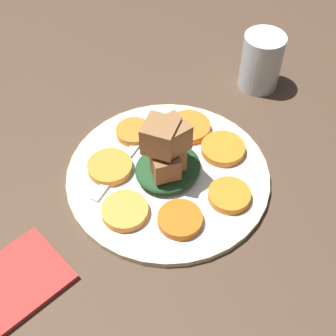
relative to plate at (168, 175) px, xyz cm
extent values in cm
cube|color=#4C3828|center=(0.00, 0.00, -1.52)|extent=(120.00, 120.00, 2.00)
cylinder|color=beige|center=(0.00, 0.00, -0.02)|extent=(28.29, 28.29, 1.00)
cylinder|color=white|center=(0.00, 0.00, 0.03)|extent=(22.63, 22.63, 1.00)
cylinder|color=orange|center=(5.47, -5.97, 1.13)|extent=(6.23, 6.23, 1.11)
cylinder|color=#F99438|center=(8.73, 1.14, 1.13)|extent=(6.10, 6.10, 1.11)
cylinder|color=#D76115|center=(4.50, 6.95, 1.13)|extent=(5.76, 5.76, 1.11)
cylinder|color=orange|center=(-2.89, 8.72, 1.13)|extent=(5.65, 5.65, 1.11)
cylinder|color=orange|center=(-8.47, 2.53, 1.13)|extent=(6.30, 6.30, 1.11)
cylinder|color=orange|center=(-8.01, -3.90, 1.13)|extent=(6.42, 6.42, 1.11)
cylinder|color=orange|center=(-1.38, -8.86, 1.13)|extent=(5.22, 5.22, 1.11)
ellipsoid|color=#1E4723|center=(0.00, 0.00, 1.62)|extent=(9.47, 8.52, 2.08)
cube|color=olive|center=(-0.07, 0.07, 4.66)|extent=(5.37, 5.37, 3.99)
cube|color=#9E754C|center=(-0.42, -0.10, 4.38)|extent=(4.57, 4.57, 3.44)
cube|color=brown|center=(1.50, 1.03, 4.39)|extent=(4.63, 4.63, 3.46)
cube|color=olive|center=(1.28, 0.46, 8.78)|extent=(5.46, 5.46, 4.08)
cube|color=olive|center=(-0.26, 0.62, 8.47)|extent=(4.31, 4.31, 3.87)
cube|color=silver|center=(4.60, -5.25, 0.78)|extent=(12.10, 5.16, 0.40)
cube|color=silver|center=(-1.98, -7.56, 0.78)|extent=(2.19, 2.68, 0.40)
cube|color=silver|center=(-4.67, -9.57, 0.78)|extent=(4.72, 1.91, 0.40)
cube|color=silver|center=(-4.89, -8.94, 0.78)|extent=(4.72, 1.91, 0.40)
cube|color=silver|center=(-5.11, -8.31, 0.78)|extent=(4.72, 1.91, 0.40)
cube|color=silver|center=(-5.33, -7.68, 0.78)|extent=(4.72, 1.91, 0.40)
cylinder|color=silver|center=(-24.79, -4.32, 4.17)|extent=(6.58, 6.58, 9.38)
cube|color=#B2332D|center=(26.18, -0.72, -0.12)|extent=(15.59, 9.36, 0.80)
camera|label=1|loc=(28.33, 29.89, 50.83)|focal=50.00mm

